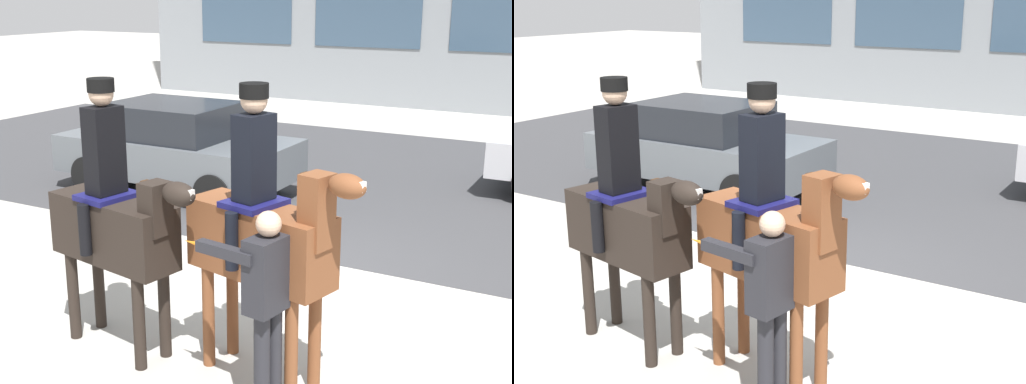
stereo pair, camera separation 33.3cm
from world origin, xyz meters
TOP-DOWN VIEW (x-y plane):
  - ground_plane at (0.00, 0.00)m, footprint 80.00×80.00m
  - road_surface at (0.00, 4.75)m, footprint 22.96×8.50m
  - mounted_horse_lead at (-0.68, -2.44)m, footprint 1.77×0.67m
  - mounted_horse_companion at (0.76, -2.28)m, footprint 1.74×0.73m
  - pedestrian_bystander at (1.02, -2.71)m, footprint 0.87×0.44m
  - street_car_near_lane at (-3.38, 2.33)m, footprint 3.94×1.86m

SIDE VIEW (x-z plane):
  - ground_plane at x=0.00m, z-range 0.00..0.00m
  - road_surface at x=0.00m, z-range 0.00..0.01m
  - street_car_near_lane at x=-3.38m, z-range 0.02..1.53m
  - pedestrian_bystander at x=1.02m, z-range 0.15..1.85m
  - mounted_horse_lead at x=-0.68m, z-range -0.01..2.54m
  - mounted_horse_companion at x=0.76m, z-range 0.05..2.63m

